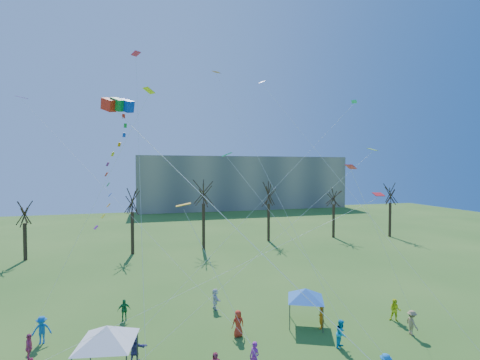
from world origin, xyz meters
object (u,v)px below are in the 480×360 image
object	(u,v)px
distant_building	(243,182)
canopy_tent_white	(107,334)
big_box_kite	(117,172)
canopy_tent_blue	(306,294)

from	to	relation	value
distant_building	canopy_tent_white	distance (m)	81.27
big_box_kite	distant_building	bearing A→B (deg)	68.90
canopy_tent_blue	distant_building	bearing A→B (deg)	77.53
big_box_kite	canopy_tent_white	distance (m)	8.84
canopy_tent_blue	big_box_kite	bearing A→B (deg)	-168.38
canopy_tent_white	canopy_tent_blue	distance (m)	13.88
big_box_kite	canopy_tent_blue	xyz separation A→B (m)	(12.95, 2.66, -9.14)
distant_building	canopy_tent_blue	distance (m)	74.31
canopy_tent_white	distant_building	bearing A→B (deg)	68.66
canopy_tent_white	canopy_tent_blue	xyz separation A→B (m)	(13.51, 3.18, -0.33)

